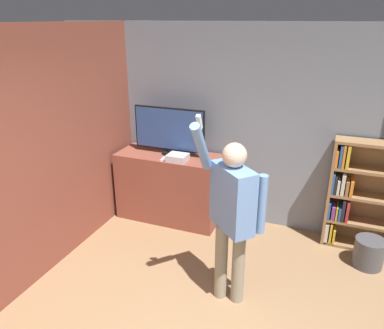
# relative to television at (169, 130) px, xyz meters

# --- Properties ---
(wall_back) EXTENTS (6.09, 0.09, 2.70)m
(wall_back) POSITION_rel_television_xyz_m (1.27, 0.33, 0.04)
(wall_back) COLOR gray
(wall_back) RESTS_ON ground_plane
(wall_side_brick) EXTENTS (0.06, 4.60, 2.70)m
(wall_side_brick) POSITION_rel_television_xyz_m (-0.81, -1.19, 0.04)
(wall_side_brick) COLOR brown
(wall_side_brick) RESTS_ON ground_plane
(tv_ledge) EXTENTS (1.44, 0.60, 0.97)m
(tv_ledge) POSITION_rel_television_xyz_m (0.00, -0.04, -0.82)
(tv_ledge) COLOR brown
(tv_ledge) RESTS_ON ground_plane
(television) EXTENTS (1.01, 0.22, 0.65)m
(television) POSITION_rel_television_xyz_m (0.00, 0.00, 0.00)
(television) COLOR black
(television) RESTS_ON tv_ledge
(game_console) EXTENTS (0.26, 0.23, 0.09)m
(game_console) POSITION_rel_television_xyz_m (0.21, -0.20, -0.29)
(game_console) COLOR silver
(game_console) RESTS_ON tv_ledge
(remote_loose) EXTENTS (0.05, 0.14, 0.02)m
(remote_loose) POSITION_rel_television_xyz_m (0.01, -0.25, -0.33)
(remote_loose) COLOR white
(remote_loose) RESTS_ON tv_ledge
(bookshelf) EXTENTS (0.86, 0.28, 1.41)m
(bookshelf) POSITION_rel_television_xyz_m (2.46, 0.16, -0.61)
(bookshelf) COLOR #997047
(bookshelf) RESTS_ON ground_plane
(person) EXTENTS (0.64, 0.57, 1.98)m
(person) POSITION_rel_television_xyz_m (1.28, -1.38, -0.26)
(person) COLOR gray
(person) RESTS_ON ground_plane
(waste_bin) EXTENTS (0.34, 0.34, 0.35)m
(waste_bin) POSITION_rel_television_xyz_m (2.65, -0.25, -1.14)
(waste_bin) COLOR #4C4C51
(waste_bin) RESTS_ON ground_plane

